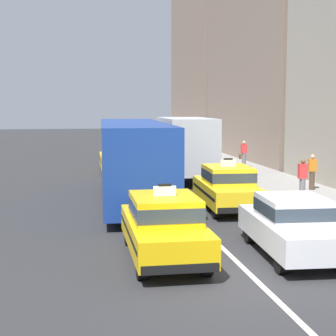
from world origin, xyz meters
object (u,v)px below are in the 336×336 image
box_truck_right_third (183,146)px  pedestrian_trailing (312,172)px  pedestrian_by_storefront (303,178)px  fire_hydrant (317,205)px  taxi_left_third (116,157)px  sedan_right_nearest (292,224)px  pedestrian_near_crosswalk (244,154)px  bus_left_second (133,157)px  taxi_left_nearest (164,225)px  taxi_right_second (227,187)px

box_truck_right_third → pedestrian_trailing: box_truck_right_third is taller
pedestrian_by_storefront → fire_hydrant: size_ratio=2.20×
pedestrian_trailing → fire_hydrant: pedestrian_trailing is taller
taxi_left_third → sedan_right_nearest: taxi_left_third is taller
pedestrian_trailing → pedestrian_near_crosswalk: bearing=92.4°
fire_hydrant → taxi_left_third: bearing=111.1°
pedestrian_by_storefront → fire_hydrant: pedestrian_by_storefront is taller
pedestrian_trailing → pedestrian_by_storefront: bearing=-124.3°
sedan_right_nearest → fire_hydrant: sedan_right_nearest is taller
bus_left_second → pedestrian_trailing: (8.10, 0.63, -0.87)m
taxi_left_nearest → fire_hydrant: 6.87m
box_truck_right_third → pedestrian_near_crosswalk: 5.91m
bus_left_second → box_truck_right_third: bearing=59.8°
bus_left_second → pedestrian_by_storefront: bus_left_second is taller
taxi_right_second → pedestrian_trailing: (4.84, 3.14, 0.07)m
sedan_right_nearest → box_truck_right_third: size_ratio=0.63×
bus_left_second → sedan_right_nearest: 9.40m
pedestrian_trailing → taxi_right_second: bearing=-147.0°
pedestrian_by_storefront → box_truck_right_third: bearing=117.4°
sedan_right_nearest → pedestrian_trailing: bearing=62.4°
box_truck_right_third → pedestrian_near_crosswalk: box_truck_right_third is taller
taxi_left_nearest → pedestrian_near_crosswalk: 19.50m
taxi_right_second → pedestrian_by_storefront: taxi_right_second is taller
bus_left_second → sedan_right_nearest: bus_left_second is taller
bus_left_second → pedestrian_trailing: bearing=4.4°
taxi_left_nearest → pedestrian_trailing: taxi_left_nearest is taller
taxi_left_third → taxi_left_nearest: bearing=-90.6°
taxi_left_third → taxi_right_second: (3.21, -12.28, 0.00)m
fire_hydrant → taxi_right_second: bearing=135.7°
taxi_left_third → sedan_right_nearest: 18.82m
bus_left_second → sedan_right_nearest: bearing=-70.1°
taxi_right_second → taxi_left_third: bearing=104.6°
bus_left_second → box_truck_right_third: 6.45m
taxi_right_second → fire_hydrant: 3.44m
taxi_left_nearest → sedan_right_nearest: size_ratio=1.04×
taxi_left_nearest → pedestrian_by_storefront: 10.02m
box_truck_right_third → fire_hydrant: 10.84m
box_truck_right_third → pedestrian_by_storefront: size_ratio=4.35×
pedestrian_near_crosswalk → fire_hydrant: size_ratio=2.24×
taxi_right_second → pedestrian_trailing: 5.77m
bus_left_second → fire_hydrant: (5.71, -4.91, -1.27)m
taxi_right_second → bus_left_second: bearing=142.4°
sedan_right_nearest → box_truck_right_third: 14.40m
taxi_right_second → pedestrian_by_storefront: size_ratio=2.89×
pedestrian_near_crosswalk → bus_left_second: bearing=-129.6°
taxi_right_second → pedestrian_near_crosswalk: taxi_right_second is taller
pedestrian_trailing → taxi_left_third: bearing=131.3°
box_truck_right_third → fire_hydrant: bearing=-76.8°
taxi_left_nearest → pedestrian_trailing: 12.30m
pedestrian_trailing → taxi_left_nearest: bearing=-132.0°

